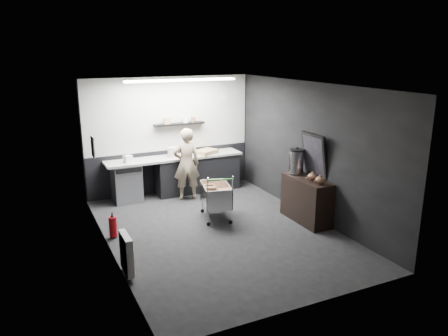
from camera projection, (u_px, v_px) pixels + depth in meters
name	position (u px, v px, depth m)	size (l,w,h in m)	color
floor	(219.00, 231.00, 8.20)	(5.50, 5.50, 0.00)	black
ceiling	(218.00, 85.00, 7.49)	(5.50, 5.50, 0.00)	silver
wall_back	(170.00, 135.00, 10.24)	(5.50, 5.50, 0.00)	black
wall_front	(311.00, 211.00, 5.45)	(5.50, 5.50, 0.00)	black
wall_left	(106.00, 175.00, 7.01)	(5.50, 5.50, 0.00)	black
wall_right	(310.00, 151.00, 8.67)	(5.50, 5.50, 0.00)	black
kitchen_wall_panel	(169.00, 114.00, 10.09)	(3.95, 0.02, 1.70)	#B8B9B4
dado_panel	(171.00, 170.00, 10.44)	(3.95, 0.02, 1.00)	black
floating_shelf	(179.00, 124.00, 10.14)	(1.20, 0.22, 0.04)	black
wall_clock	(224.00, 98.00, 10.58)	(0.20, 0.20, 0.03)	silver
poster	(93.00, 147.00, 8.10)	(0.02, 0.30, 0.40)	silver
poster_red_band	(93.00, 143.00, 8.09)	(0.01, 0.22, 0.10)	red
radiator	(126.00, 254.00, 6.52)	(0.10, 0.50, 0.60)	silver
ceiling_strip	(181.00, 80.00, 9.10)	(2.40, 0.20, 0.04)	white
prep_counter	(181.00, 174.00, 10.24)	(3.20, 0.61, 0.90)	black
person	(187.00, 164.00, 9.75)	(0.60, 0.39, 1.63)	beige
shopping_cart	(216.00, 197.00, 8.70)	(0.70, 0.99, 0.96)	silver
sideboard	(306.00, 194.00, 8.56)	(0.50, 1.17, 1.75)	black
fire_extinguisher	(113.00, 226.00, 7.86)	(0.14, 0.14, 0.46)	#B20B12
cardboard_box	(206.00, 152.00, 10.33)	(0.48, 0.37, 0.10)	#9A8252
pink_tub	(173.00, 152.00, 10.02)	(0.22, 0.22, 0.22)	beige
white_container	(128.00, 159.00, 9.55)	(0.17, 0.13, 0.15)	silver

